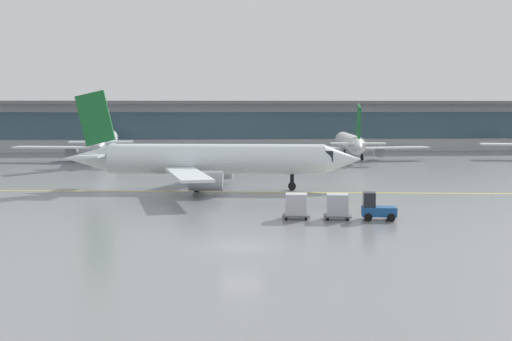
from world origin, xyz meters
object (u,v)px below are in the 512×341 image
(gate_airplane_2, at_px, (350,143))
(cargo_dolly_lead, at_px, (337,206))
(cargo_dolly_trailing, at_px, (296,205))
(baggage_tug, at_px, (376,208))
(taxiing_regional_jet, at_px, (213,160))
(gate_airplane_1, at_px, (106,142))

(gate_airplane_2, distance_m, cargo_dolly_lead, 60.51)
(cargo_dolly_trailing, bearing_deg, baggage_tug, -0.00)
(taxiing_regional_jet, height_order, baggage_tug, taxiing_regional_jet)
(gate_airplane_1, distance_m, baggage_tug, 66.68)
(cargo_dolly_lead, xyz_separation_m, cargo_dolly_trailing, (-3.09, 0.46, 0.00))
(baggage_tug, bearing_deg, cargo_dolly_lead, 180.00)
(baggage_tug, relative_size, cargo_dolly_trailing, 1.20)
(gate_airplane_1, distance_m, gate_airplane_2, 38.81)
(taxiing_regional_jet, relative_size, cargo_dolly_lead, 13.36)
(taxiing_regional_jet, bearing_deg, cargo_dolly_lead, -58.20)
(gate_airplane_2, bearing_deg, cargo_dolly_trailing, 169.50)
(baggage_tug, height_order, cargo_dolly_trailing, baggage_tug)
(gate_airplane_1, relative_size, gate_airplane_2, 1.12)
(gate_airplane_2, bearing_deg, taxiing_regional_jet, 155.22)
(baggage_tug, bearing_deg, gate_airplane_1, 124.16)
(gate_airplane_1, distance_m, taxiing_regional_jet, 43.09)
(gate_airplane_1, height_order, cargo_dolly_trailing, gate_airplane_1)
(gate_airplane_1, bearing_deg, cargo_dolly_lead, -161.69)
(gate_airplane_1, bearing_deg, cargo_dolly_trailing, -164.08)
(gate_airplane_1, bearing_deg, baggage_tug, -159.58)
(baggage_tug, bearing_deg, taxiing_regional_jet, 129.46)
(cargo_dolly_lead, bearing_deg, gate_airplane_1, 122.05)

